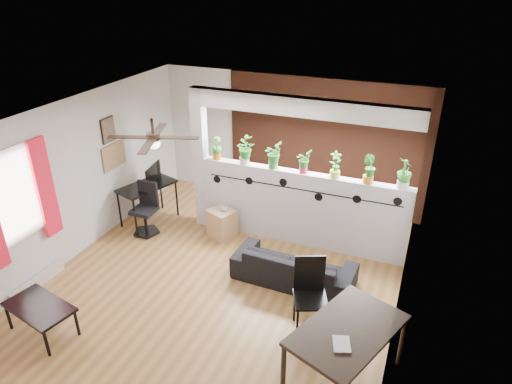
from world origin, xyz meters
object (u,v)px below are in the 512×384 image
at_px(cube_shelf, 222,224).
at_px(potted_plant_0, 217,148).
at_px(potted_plant_3, 304,161).
at_px(potted_plant_6, 405,173).
at_px(potted_plant_2, 273,155).
at_px(folding_chair, 310,288).
at_px(dining_table, 347,334).
at_px(sofa, 294,267).
at_px(ceiling_fan, 154,139).
at_px(coffee_table, 39,309).
at_px(potted_plant_1, 244,150).
at_px(potted_plant_5, 369,169).
at_px(potted_plant_4, 336,164).
at_px(office_chair, 146,212).
at_px(cup, 224,209).
at_px(computer_desk, 147,189).

bearing_deg(cube_shelf, potted_plant_0, 145.59).
xyz_separation_m(potted_plant_3, potted_plant_6, (1.58, -0.00, 0.05)).
bearing_deg(potted_plant_2, potted_plant_0, 180.00).
bearing_deg(folding_chair, dining_table, -48.14).
bearing_deg(sofa, ceiling_fan, 22.79).
bearing_deg(ceiling_fan, potted_plant_3, 48.37).
relative_size(potted_plant_0, coffee_table, 0.40).
distance_m(potted_plant_1, coffee_table, 3.90).
relative_size(ceiling_fan, potted_plant_1, 2.56).
relative_size(potted_plant_3, cube_shelf, 0.72).
distance_m(potted_plant_5, potted_plant_6, 0.53).
relative_size(dining_table, folding_chair, 1.51).
bearing_deg(coffee_table, potted_plant_3, 53.59).
xyz_separation_m(ceiling_fan, potted_plant_5, (2.65, 1.80, -0.72)).
distance_m(potted_plant_3, sofa, 1.72).
bearing_deg(potted_plant_4, potted_plant_3, 180.00).
bearing_deg(cube_shelf, dining_table, -18.52).
relative_size(potted_plant_3, dining_table, 0.24).
xyz_separation_m(ceiling_fan, potted_plant_4, (2.13, 1.80, -0.73)).
relative_size(cube_shelf, office_chair, 0.56).
bearing_deg(folding_chair, ceiling_fan, 176.02).
distance_m(potted_plant_2, sofa, 1.89).
height_order(potted_plant_3, cup, potted_plant_3).
height_order(potted_plant_0, sofa, potted_plant_0).
bearing_deg(dining_table, cube_shelf, 139.26).
height_order(potted_plant_1, cube_shelf, potted_plant_1).
distance_m(potted_plant_6, dining_table, 2.84).
bearing_deg(potted_plant_2, potted_plant_5, 0.00).
bearing_deg(computer_desk, ceiling_fan, -48.37).
bearing_deg(dining_table, potted_plant_0, 137.65).
distance_m(potted_plant_6, coffee_table, 5.47).
bearing_deg(potted_plant_1, dining_table, -48.02).
bearing_deg(folding_chair, coffee_table, -155.82).
xyz_separation_m(office_chair, coffee_table, (0.18, -2.70, -0.03)).
xyz_separation_m(potted_plant_2, dining_table, (1.88, -2.67, -0.91)).
distance_m(sofa, coffee_table, 3.59).
bearing_deg(cube_shelf, office_chair, -142.09).
xyz_separation_m(potted_plant_2, sofa, (0.76, -1.10, -1.33)).
distance_m(potted_plant_1, potted_plant_3, 1.05).
xyz_separation_m(potted_plant_0, dining_table, (2.93, -2.67, -0.89)).
height_order(computer_desk, dining_table, computer_desk).
bearing_deg(cube_shelf, potted_plant_2, 44.51).
distance_m(potted_plant_2, potted_plant_3, 0.53).
height_order(potted_plant_0, cup, potted_plant_0).
height_order(potted_plant_2, potted_plant_6, potted_plant_6).
bearing_deg(sofa, computer_desk, -11.51).
relative_size(potted_plant_3, coffee_table, 0.37).
relative_size(office_chair, dining_table, 0.60).
relative_size(potted_plant_2, folding_chair, 0.42).
xyz_separation_m(sofa, cube_shelf, (-1.59, 0.76, 0.01)).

